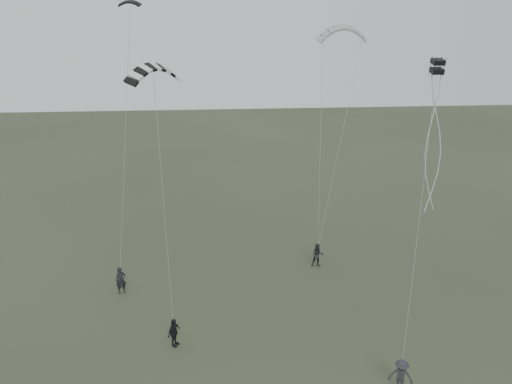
{
  "coord_description": "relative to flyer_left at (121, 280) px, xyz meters",
  "views": [
    {
      "loc": [
        -1.82,
        -23.08,
        17.75
      ],
      "look_at": [
        0.46,
        5.23,
        7.26
      ],
      "focal_mm": 35.0,
      "sensor_mm": 36.0,
      "label": 1
    }
  ],
  "objects": [
    {
      "name": "flyer_center",
      "position": [
        3.89,
        -5.87,
        -0.07
      ],
      "size": [
        0.87,
        1.07,
        1.7
      ],
      "primitive_type": "imported",
      "rotation": [
        0.0,
        0.0,
        1.03
      ],
      "color": "black",
      "rests_on": "ground"
    },
    {
      "name": "ground",
      "position": [
        8.39,
        -6.31,
        -0.92
      ],
      "size": [
        140.0,
        140.0,
        0.0
      ],
      "primitive_type": "plane",
      "color": "#353D29",
      "rests_on": "ground"
    },
    {
      "name": "kite_pale_large",
      "position": [
        15.81,
        7.57,
        15.53
      ],
      "size": [
        3.65,
        1.37,
        1.7
      ],
      "primitive_type": null,
      "rotation": [
        0.34,
        0.0,
        0.03
      ],
      "color": "#A9ABAE",
      "rests_on": "flyer_right"
    },
    {
      "name": "flyer_left",
      "position": [
        0.0,
        0.0,
        0.0
      ],
      "size": [
        0.77,
        0.62,
        1.84
      ],
      "primitive_type": "imported",
      "rotation": [
        0.0,
        0.0,
        0.3
      ],
      "color": "black",
      "rests_on": "ground"
    },
    {
      "name": "flyer_right",
      "position": [
        13.62,
        2.5,
        -0.03
      ],
      "size": [
        0.9,
        0.72,
        1.79
      ],
      "primitive_type": "imported",
      "rotation": [
        0.0,
        0.0,
        -0.05
      ],
      "color": "#29282E",
      "rests_on": "ground"
    },
    {
      "name": "kite_striped",
      "position": [
        3.39,
        -2.84,
        14.0
      ],
      "size": [
        3.02,
        2.91,
        1.39
      ],
      "primitive_type": null,
      "rotation": [
        0.37,
        0.0,
        0.74
      ],
      "color": "black",
      "rests_on": "flyer_center"
    },
    {
      "name": "flyer_far",
      "position": [
        15.18,
        -10.37,
        -0.01
      ],
      "size": [
        1.35,
        1.07,
        1.83
      ],
      "primitive_type": "imported",
      "rotation": [
        0.0,
        0.0,
        -0.38
      ],
      "color": "#2B2B30",
      "rests_on": "ground"
    },
    {
      "name": "kite_dark_small",
      "position": [
        1.24,
        5.06,
        17.22
      ],
      "size": [
        1.49,
        0.78,
        0.6
      ],
      "primitive_type": null,
      "rotation": [
        0.34,
        0.0,
        -0.15
      ],
      "color": "black",
      "rests_on": "flyer_left"
    },
    {
      "name": "kite_box",
      "position": [
        17.63,
        -4.74,
        14.11
      ],
      "size": [
        0.58,
        0.69,
        0.78
      ],
      "primitive_type": null,
      "rotation": [
        0.18,
        0.0,
        -0.01
      ],
      "color": "black",
      "rests_on": "flyer_far"
    }
  ]
}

